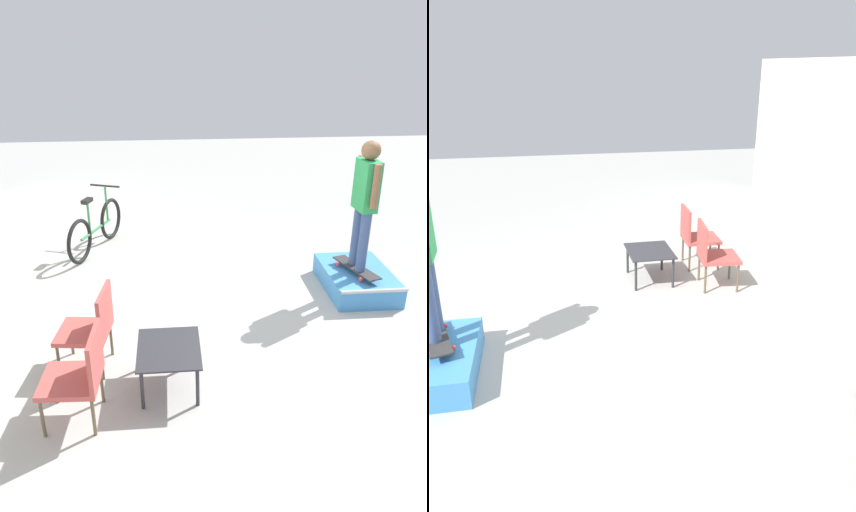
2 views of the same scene
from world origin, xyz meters
The scene contains 8 objects.
ground_plane centered at (0.00, 0.00, 0.00)m, with size 24.00×24.00×0.00m, color #A8A8A3.
skate_ramp_box centered at (0.83, -1.35, 0.15)m, with size 1.27×0.87×0.31m.
skateboard_on_ramp centered at (0.73, -1.28, 0.37)m, with size 0.84×0.43×0.07m.
person_skater centered at (0.73, -1.28, 1.38)m, with size 0.57×0.24×1.69m.
coffee_table centered at (-1.04, 1.25, 0.39)m, with size 0.75×0.62×0.45m.
patio_chair_left centered at (-1.44, 2.03, 0.51)m, with size 0.55×0.55×0.91m.
patio_chair_right centered at (-0.65, 2.03, 0.51)m, with size 0.58×0.58×0.91m.
bicycle centered at (2.59, 2.40, 0.37)m, with size 1.70×0.73×0.98m.
Camera 1 is at (-5.15, 1.18, 3.24)m, focal length 35.00 mm.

